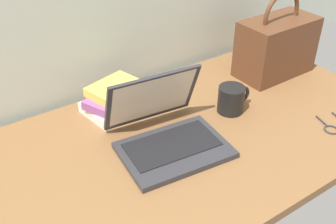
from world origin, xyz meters
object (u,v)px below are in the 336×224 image
object	(u,v)px
book_stack	(116,99)
coffee_mug	(232,99)
laptop	(166,131)
handbag	(276,46)

from	to	relation	value
book_stack	coffee_mug	bearing A→B (deg)	-35.20
coffee_mug	book_stack	xyz separation A→B (m)	(-0.32, 0.22, -0.00)
laptop	handbag	bearing A→B (deg)	12.78
laptop	handbag	world-z (taller)	handbag
laptop	coffee_mug	world-z (taller)	laptop
laptop	book_stack	bearing A→B (deg)	98.13
coffee_mug	book_stack	size ratio (longest dim) A/B	0.53
coffee_mug	handbag	distance (m)	0.35
coffee_mug	handbag	size ratio (longest dim) A/B	0.38
laptop	handbag	xyz separation A→B (m)	(0.60, 0.14, 0.07)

